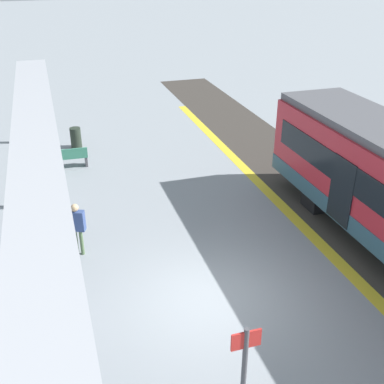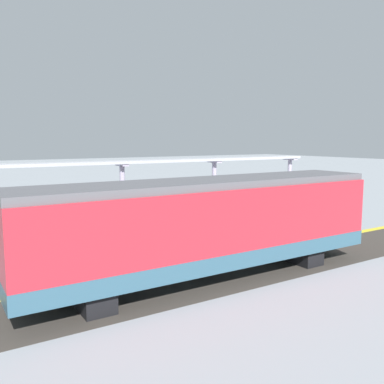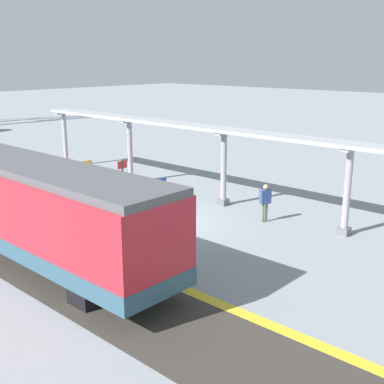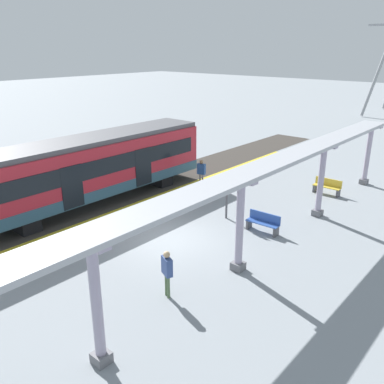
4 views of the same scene
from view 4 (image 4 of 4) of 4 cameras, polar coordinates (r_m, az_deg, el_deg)
ground_plane at (r=17.58m, az=-3.47°, el=-6.47°), size 176.00×176.00×0.00m
tactile_edge_strip at (r=20.35m, az=-11.64°, el=-3.08°), size 0.41×33.04×0.01m
trackbed at (r=21.72m, az=-14.58°, el=-1.83°), size 3.20×45.04×0.01m
train_near_carriage at (r=21.51m, az=-13.49°, el=3.20°), size 2.65×13.18×3.48m
canopy_pillar_second at (r=10.62m, az=-13.20°, el=-14.98°), size 1.10×0.44×3.52m
canopy_pillar_third at (r=14.54m, az=6.68°, el=-4.62°), size 1.10×0.44×3.52m
canopy_pillar_fourth at (r=20.12m, az=17.57°, el=1.54°), size 1.10×0.44×3.52m
canopy_pillar_fifth at (r=25.93m, az=23.34°, el=4.80°), size 1.10×0.44×3.52m
canopy_beam at (r=14.03m, az=7.37°, el=2.37°), size 1.20×26.64×0.16m
bench_near_end at (r=18.25m, az=9.94°, el=-4.19°), size 1.52×0.50×0.86m
bench_mid_platform at (r=23.75m, az=18.38°, el=0.76°), size 1.50×0.45×0.86m
platform_info_sign at (r=19.12m, az=4.89°, el=0.02°), size 0.56×0.10×2.20m
passenger_waiting_near_edge at (r=23.41m, az=1.32°, el=3.03°), size 0.51×0.30×1.64m
passenger_by_the_benches at (r=13.30m, az=-3.51°, el=-10.64°), size 0.52×0.38×1.65m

